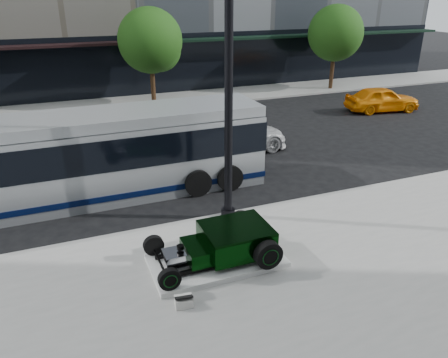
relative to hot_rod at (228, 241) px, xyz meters
name	(u,v)px	position (x,y,z in m)	size (l,w,h in m)	color
ground	(212,190)	(1.24, 4.53, -0.70)	(120.00, 120.00, 0.00)	black
sidewalk_far	(135,103)	(1.24, 18.53, -0.64)	(70.00, 4.00, 0.12)	gray
street_trees	(152,43)	(2.39, 17.61, 3.07)	(29.80, 3.80, 5.70)	black
display_plinth	(216,260)	(-0.33, 0.00, -0.50)	(3.40, 1.80, 0.15)	silver
hot_rod	(228,241)	(0.00, 0.00, 0.00)	(3.22, 2.00, 0.81)	black
info_plaque	(184,301)	(-1.61, -1.28, -0.45)	(0.44, 0.35, 0.31)	silver
lamppost	(229,99)	(0.96, 2.33, 3.11)	(0.44, 0.44, 7.98)	black
transit_bus	(90,156)	(-2.77, 5.58, 0.79)	(12.12, 2.88, 2.92)	#A6ACB0
white_sedan	(231,136)	(3.47, 8.06, 0.04)	(2.07, 5.10, 1.48)	silver
yellow_taxi	(382,99)	(14.49, 11.27, 0.03)	(1.72, 4.28, 1.46)	orange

